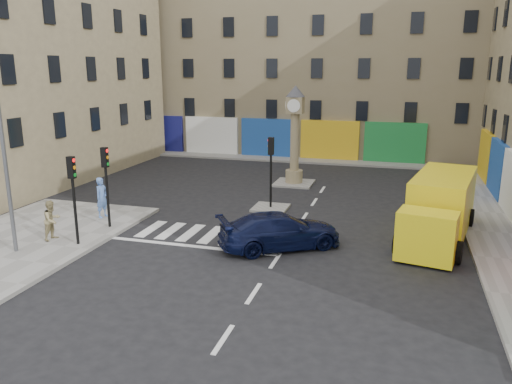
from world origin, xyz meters
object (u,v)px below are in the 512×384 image
at_px(traffic_light_left_near, 73,186).
at_px(clock_pillar, 295,129).
at_px(pedestrian_tan, 52,220).
at_px(traffic_light_left_far, 106,174).
at_px(traffic_light_island, 271,161).
at_px(yellow_van, 440,208).
at_px(navy_sedan, 280,231).
at_px(lamp_post, 2,136).
at_px(pedestrian_blue, 102,197).

height_order(traffic_light_left_near, clock_pillar, clock_pillar).
bearing_deg(pedestrian_tan, traffic_light_left_far, -24.48).
height_order(traffic_light_island, clock_pillar, clock_pillar).
xyz_separation_m(clock_pillar, yellow_van, (8.22, -8.31, -2.20)).
bearing_deg(yellow_van, traffic_light_island, 175.78).
xyz_separation_m(clock_pillar, navy_sedan, (1.82, -11.51, -2.81)).
distance_m(navy_sedan, yellow_van, 7.19).
xyz_separation_m(traffic_light_island, lamp_post, (-8.20, -9.20, 2.20)).
relative_size(lamp_post, pedestrian_blue, 4.19).
distance_m(traffic_light_left_far, pedestrian_blue, 2.24).
distance_m(traffic_light_island, clock_pillar, 6.07).
relative_size(traffic_light_left_near, lamp_post, 0.45).
xyz_separation_m(traffic_light_island, pedestrian_tan, (-7.64, -7.61, -1.58)).
bearing_deg(pedestrian_tan, traffic_light_left_near, -91.50).
distance_m(traffic_light_island, yellow_van, 8.63).
bearing_deg(pedestrian_tan, pedestrian_blue, 3.35).
relative_size(clock_pillar, yellow_van, 0.79).
bearing_deg(pedestrian_tan, lamp_post, 167.37).
height_order(clock_pillar, pedestrian_tan, clock_pillar).
bearing_deg(yellow_van, lamp_post, -145.76).
relative_size(traffic_light_island, yellow_van, 0.48).
bearing_deg(traffic_light_island, clock_pillar, 90.00).
relative_size(yellow_van, pedestrian_tan, 4.52).
xyz_separation_m(traffic_light_island, yellow_van, (8.22, -2.31, -1.24)).
relative_size(traffic_light_left_near, navy_sedan, 0.72).
bearing_deg(pedestrian_tan, clock_pillar, -22.55).
bearing_deg(clock_pillar, yellow_van, -45.30).
bearing_deg(yellow_van, navy_sedan, -141.97).
height_order(lamp_post, clock_pillar, lamp_post).
distance_m(traffic_light_left_near, traffic_light_left_far, 2.40).
bearing_deg(traffic_light_island, navy_sedan, -71.75).
relative_size(traffic_light_island, pedestrian_blue, 1.87).
bearing_deg(lamp_post, yellow_van, 22.75).
bearing_deg(navy_sedan, pedestrian_tan, 69.13).
bearing_deg(clock_pillar, pedestrian_blue, -126.21).
xyz_separation_m(navy_sedan, pedestrian_tan, (-9.46, -2.09, 0.27)).
height_order(traffic_light_island, yellow_van, traffic_light_island).
relative_size(traffic_light_left_near, traffic_light_left_far, 1.00).
distance_m(yellow_van, pedestrian_tan, 16.72).
bearing_deg(traffic_light_left_near, clock_pillar, 65.45).
bearing_deg(navy_sedan, clock_pillar, -24.37).
bearing_deg(navy_sedan, lamp_post, 76.86).
bearing_deg(traffic_light_left_near, traffic_light_island, 51.07).
height_order(traffic_light_left_near, traffic_light_left_far, same).
relative_size(traffic_light_left_near, pedestrian_tan, 2.16).
height_order(traffic_light_left_far, navy_sedan, traffic_light_left_far).
relative_size(traffic_light_island, navy_sedan, 0.72).
xyz_separation_m(lamp_post, yellow_van, (16.42, 6.89, -3.44)).
bearing_deg(traffic_light_island, pedestrian_blue, -150.79).
height_order(pedestrian_blue, pedestrian_tan, pedestrian_blue).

